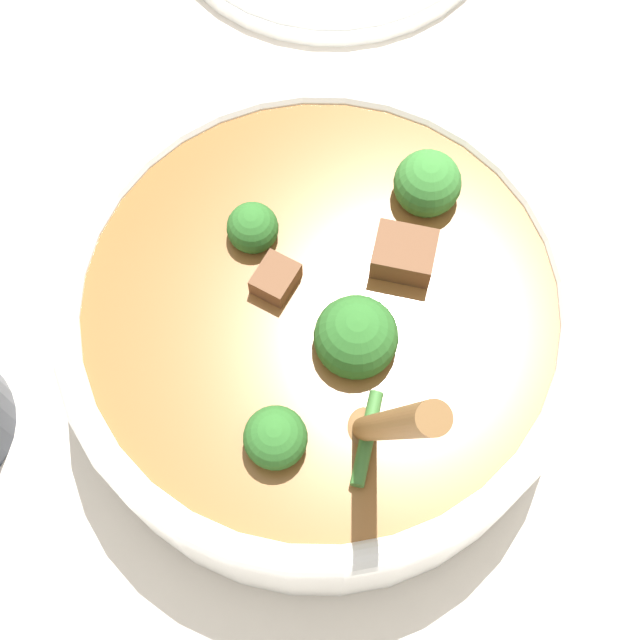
# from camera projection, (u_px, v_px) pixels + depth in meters

# --- Properties ---
(ground_plane) EXTENTS (4.00, 4.00, 0.00)m
(ground_plane) POSITION_uv_depth(u_px,v_px,m) (320.00, 354.00, 0.53)
(ground_plane) COLOR silver
(stew_bowl) EXTENTS (0.28, 0.28, 0.24)m
(stew_bowl) POSITION_uv_depth(u_px,v_px,m) (321.00, 324.00, 0.49)
(stew_bowl) COLOR white
(stew_bowl) RESTS_ON ground_plane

